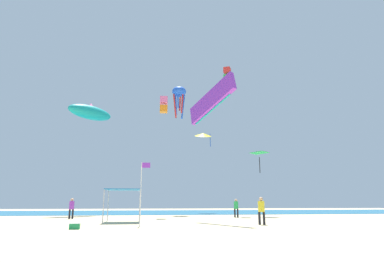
{
  "coord_description": "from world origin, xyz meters",
  "views": [
    {
      "loc": [
        -3.26,
        -21.34,
        1.56
      ],
      "look_at": [
        0.7,
        7.03,
        7.79
      ],
      "focal_mm": 30.28,
      "sensor_mm": 36.0,
      "label": 1
    }
  ],
  "objects_px": {
    "cooler_box": "(75,226)",
    "kite_inflatable_teal": "(90,112)",
    "canopy_tent": "(124,191)",
    "kite_delta_yellow": "(203,135)",
    "person_central": "(72,207)",
    "kite_box_red": "(227,74)",
    "kite_diamond_green": "(259,154)",
    "person_leftmost": "(236,206)",
    "kite_box_pink": "(164,105)",
    "person_near_tent": "(261,208)",
    "banner_flag": "(142,188)",
    "kite_parafoil_purple": "(212,100)",
    "kite_octopus_blue": "(179,93)"
  },
  "relations": [
    {
      "from": "canopy_tent",
      "to": "cooler_box",
      "type": "xyz_separation_m",
      "value": [
        -2.28,
        -6.37,
        -2.21
      ]
    },
    {
      "from": "banner_flag",
      "to": "kite_octopus_blue",
      "type": "height_order",
      "value": "kite_octopus_blue"
    },
    {
      "from": "banner_flag",
      "to": "kite_delta_yellow",
      "type": "height_order",
      "value": "kite_delta_yellow"
    },
    {
      "from": "cooler_box",
      "to": "kite_octopus_blue",
      "type": "xyz_separation_m",
      "value": [
        8.16,
        22.23,
        16.06
      ]
    },
    {
      "from": "banner_flag",
      "to": "kite_box_red",
      "type": "height_order",
      "value": "kite_box_red"
    },
    {
      "from": "person_near_tent",
      "to": "kite_octopus_blue",
      "type": "xyz_separation_m",
      "value": [
        -3.91,
        20.04,
        15.12
      ]
    },
    {
      "from": "person_near_tent",
      "to": "person_leftmost",
      "type": "xyz_separation_m",
      "value": [
        1.12,
        10.56,
        -0.02
      ]
    },
    {
      "from": "canopy_tent",
      "to": "kite_inflatable_teal",
      "type": "xyz_separation_m",
      "value": [
        -5.64,
        14.88,
        10.37
      ]
    },
    {
      "from": "kite_box_pink",
      "to": "person_near_tent",
      "type": "bearing_deg",
      "value": -62.74
    },
    {
      "from": "kite_diamond_green",
      "to": "banner_flag",
      "type": "bearing_deg",
      "value": 5.29
    },
    {
      "from": "person_near_tent",
      "to": "kite_octopus_blue",
      "type": "height_order",
      "value": "kite_octopus_blue"
    },
    {
      "from": "kite_parafoil_purple",
      "to": "kite_box_pink",
      "type": "relative_size",
      "value": 3.03
    },
    {
      "from": "kite_parafoil_purple",
      "to": "kite_box_red",
      "type": "bearing_deg",
      "value": -49.99
    },
    {
      "from": "person_leftmost",
      "to": "kite_box_red",
      "type": "distance_m",
      "value": 18.53
    },
    {
      "from": "canopy_tent",
      "to": "kite_box_red",
      "type": "relative_size",
      "value": 1.69
    },
    {
      "from": "kite_delta_yellow",
      "to": "cooler_box",
      "type": "bearing_deg",
      "value": 67.69
    },
    {
      "from": "cooler_box",
      "to": "canopy_tent",
      "type": "bearing_deg",
      "value": 70.32
    },
    {
      "from": "person_near_tent",
      "to": "kite_box_red",
      "type": "distance_m",
      "value": 24.52
    },
    {
      "from": "kite_box_red",
      "to": "kite_diamond_green",
      "type": "relative_size",
      "value": 0.76
    },
    {
      "from": "person_leftmost",
      "to": "banner_flag",
      "type": "relative_size",
      "value": 0.45
    },
    {
      "from": "canopy_tent",
      "to": "kite_parafoil_purple",
      "type": "height_order",
      "value": "kite_parafoil_purple"
    },
    {
      "from": "kite_delta_yellow",
      "to": "kite_parafoil_purple",
      "type": "bearing_deg",
      "value": 84.31
    },
    {
      "from": "kite_box_red",
      "to": "kite_delta_yellow",
      "type": "height_order",
      "value": "kite_box_red"
    },
    {
      "from": "kite_parafoil_purple",
      "to": "kite_octopus_blue",
      "type": "height_order",
      "value": "kite_octopus_blue"
    },
    {
      "from": "person_central",
      "to": "kite_diamond_green",
      "type": "relative_size",
      "value": 0.79
    },
    {
      "from": "person_near_tent",
      "to": "kite_diamond_green",
      "type": "bearing_deg",
      "value": -112.67
    },
    {
      "from": "kite_inflatable_teal",
      "to": "kite_box_pink",
      "type": "height_order",
      "value": "kite_inflatable_teal"
    },
    {
      "from": "person_central",
      "to": "kite_diamond_green",
      "type": "distance_m",
      "value": 20.5
    },
    {
      "from": "banner_flag",
      "to": "kite_parafoil_purple",
      "type": "bearing_deg",
      "value": 37.66
    },
    {
      "from": "kite_box_red",
      "to": "kite_diamond_green",
      "type": "distance_m",
      "value": 12.54
    },
    {
      "from": "banner_flag",
      "to": "kite_box_pink",
      "type": "relative_size",
      "value": 2.26
    },
    {
      "from": "person_central",
      "to": "kite_parafoil_purple",
      "type": "height_order",
      "value": "kite_parafoil_purple"
    },
    {
      "from": "cooler_box",
      "to": "kite_inflatable_teal",
      "type": "height_order",
      "value": "kite_inflatable_teal"
    },
    {
      "from": "person_leftmost",
      "to": "kite_delta_yellow",
      "type": "relative_size",
      "value": 0.69
    },
    {
      "from": "banner_flag",
      "to": "kite_inflatable_teal",
      "type": "height_order",
      "value": "kite_inflatable_teal"
    },
    {
      "from": "person_leftmost",
      "to": "canopy_tent",
      "type": "bearing_deg",
      "value": -104.71
    },
    {
      "from": "kite_inflatable_teal",
      "to": "kite_delta_yellow",
      "type": "xyz_separation_m",
      "value": [
        15.69,
        5.86,
        -1.25
      ]
    },
    {
      "from": "banner_flag",
      "to": "kite_parafoil_purple",
      "type": "relative_size",
      "value": 0.75
    },
    {
      "from": "kite_delta_yellow",
      "to": "person_central",
      "type": "bearing_deg",
      "value": 46.87
    },
    {
      "from": "canopy_tent",
      "to": "kite_box_pink",
      "type": "height_order",
      "value": "kite_box_pink"
    },
    {
      "from": "kite_delta_yellow",
      "to": "kite_inflatable_teal",
      "type": "bearing_deg",
      "value": 22.62
    },
    {
      "from": "kite_box_red",
      "to": "kite_delta_yellow",
      "type": "distance_m",
      "value": 10.38
    },
    {
      "from": "person_central",
      "to": "kite_box_red",
      "type": "xyz_separation_m",
      "value": [
        17.18,
        7.42,
        17.18
      ]
    },
    {
      "from": "kite_inflatable_teal",
      "to": "person_leftmost",
      "type": "bearing_deg",
      "value": -69.48
    },
    {
      "from": "banner_flag",
      "to": "kite_inflatable_teal",
      "type": "bearing_deg",
      "value": 110.18
    },
    {
      "from": "person_central",
      "to": "cooler_box",
      "type": "bearing_deg",
      "value": -54.29
    },
    {
      "from": "cooler_box",
      "to": "kite_delta_yellow",
      "type": "relative_size",
      "value": 0.21
    },
    {
      "from": "cooler_box",
      "to": "kite_box_pink",
      "type": "height_order",
      "value": "kite_box_pink"
    },
    {
      "from": "kite_diamond_green",
      "to": "kite_octopus_blue",
      "type": "xyz_separation_m",
      "value": [
        -8.5,
        7.36,
        9.36
      ]
    },
    {
      "from": "banner_flag",
      "to": "kite_box_red",
      "type": "relative_size",
      "value": 2.29
    }
  ]
}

